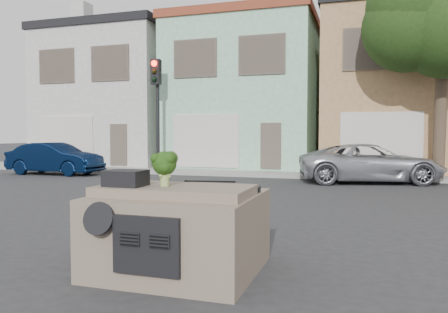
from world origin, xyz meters
The scene contains 13 objects.
ground_plane centered at (0.00, 0.00, 0.00)m, with size 120.00×120.00×0.00m, color #303033.
sidewalk centered at (0.00, 10.50, 0.07)m, with size 40.00×3.00×0.15m, color gray.
townhouse_white centered at (-11.00, 14.50, 3.77)m, with size 7.20×8.20×7.55m, color beige.
townhouse_mint centered at (-3.50, 14.50, 3.77)m, with size 7.20×8.20×7.55m, color #9FD5B0.
townhouse_tan centered at (4.00, 14.50, 3.77)m, with size 7.20×8.20×7.55m, color tan.
navy_sedan centered at (-10.52, 7.69, 0.00)m, with size 1.46×4.20×1.38m, color black.
silver_pickup centered at (2.54, 8.50, 0.00)m, with size 2.34×5.08×1.41m, color #ACADB4.
traffic_signal centered at (-6.50, 9.50, 2.55)m, with size 0.40×0.40×5.10m, color black.
tree_near centered at (5.00, 9.80, 4.25)m, with size 4.40×4.00×8.50m, color #203B13.
car_dashboard centered at (0.00, -3.00, 0.56)m, with size 2.00×1.80×1.12m, color #796958.
instrument_hump centered at (-0.58, -3.35, 1.22)m, with size 0.48×0.38×0.20m, color black.
wiper_arm centered at (0.28, -2.62, 1.13)m, with size 0.70×0.03×0.02m, color black.
broccoli centered at (-0.11, -3.21, 1.34)m, with size 0.37×0.37×0.45m, color #1B380E.
Camera 1 is at (2.24, -8.16, 1.78)m, focal length 35.00 mm.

